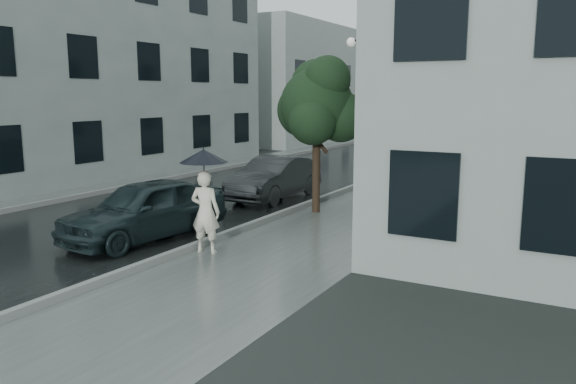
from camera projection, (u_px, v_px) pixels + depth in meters
The scene contains 14 objects.
ground at pixel (218, 278), 10.19m from camera, with size 120.00×120.00×0.00m, color black.
sidewalk at pixel (418, 186), 20.42m from camera, with size 3.50×60.00×0.01m, color slate.
kerb_near at pixel (371, 180), 21.28m from camera, with size 0.15×60.00×0.15m, color slate.
asphalt_road at pixel (290, 176), 22.96m from camera, with size 6.85×60.00×0.00m, color black.
kerb_far at pixel (220, 169), 24.61m from camera, with size 0.15×60.00×0.15m, color slate.
sidewalk_far at pixel (203, 169), 25.07m from camera, with size 1.70×60.00×0.01m, color #4C5451.
building_far_a at pixel (56, 58), 22.84m from camera, with size 7.02×20.00×9.50m.
building_far_b at pixel (304, 85), 41.93m from camera, with size 7.02×18.00×8.00m.
pedestrian at pixel (205, 212), 11.70m from camera, with size 0.64×0.42×1.74m, color beige.
umbrella at pixel (204, 156), 11.55m from camera, with size 1.27×1.27×1.30m.
street_tree at pixel (318, 104), 15.49m from camera, with size 2.65×2.41×4.33m.
lamp_post at pixel (360, 103), 19.78m from camera, with size 0.85×0.32×5.26m.
car_near at pixel (145, 209), 12.85m from camera, with size 1.64×4.09×1.39m, color black.
car_far at pixel (275, 178), 17.90m from camera, with size 1.41×4.04×1.33m, color #212426.
Camera 1 is at (5.85, -7.93, 3.30)m, focal length 35.00 mm.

